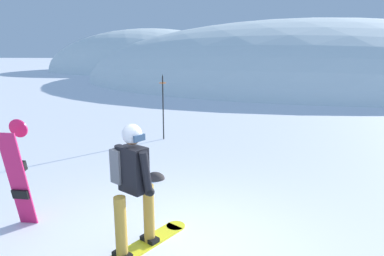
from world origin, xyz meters
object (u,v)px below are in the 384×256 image
snowboarder_main (132,185)px  piste_marker_near (163,103)px  rock_mid (155,179)px  spare_snowboard (18,175)px

snowboarder_main → piste_marker_near: size_ratio=0.88×
rock_mid → snowboarder_main: bearing=-81.9°
spare_snowboard → piste_marker_near: 5.47m
spare_snowboard → piste_marker_near: (0.93, 5.38, 0.29)m
spare_snowboard → rock_mid: (1.48, 2.16, -0.83)m
snowboarder_main → spare_snowboard: size_ratio=1.05×
snowboarder_main → rock_mid: (-0.36, 2.51, -0.92)m
snowboarder_main → piste_marker_near: 5.81m
rock_mid → spare_snowboard: bearing=-124.3°
spare_snowboard → piste_marker_near: piste_marker_near is taller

